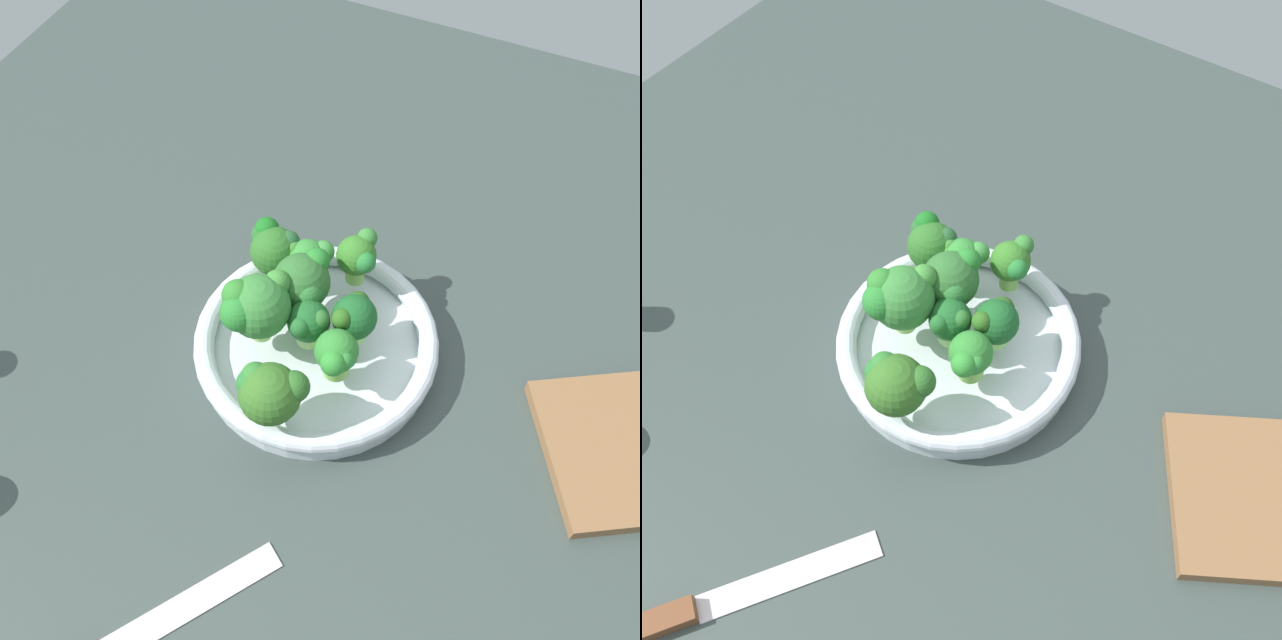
{
  "view_description": "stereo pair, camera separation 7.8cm",
  "coord_description": "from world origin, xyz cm",
  "views": [
    {
      "loc": [
        19.1,
        -40.32,
        70.72
      ],
      "look_at": [
        0.44,
        0.76,
        7.02
      ],
      "focal_mm": 42.76,
      "sensor_mm": 36.0,
      "label": 1
    },
    {
      "loc": [
        25.89,
        -36.5,
        70.72
      ],
      "look_at": [
        0.44,
        0.76,
        7.02
      ],
      "focal_mm": 42.76,
      "sensor_mm": 36.0,
      "label": 2
    }
  ],
  "objects": [
    {
      "name": "broccoli_floret_8",
      "position": [
        3.52,
        2.42,
        7.26
      ],
      "size": [
        4.76,
        5.45,
        5.72
      ],
      "color": "#94DA6A",
      "rests_on": "bowl"
    },
    {
      "name": "broccoli_floret_0",
      "position": [
        0.98,
        9.51,
        7.96
      ],
      "size": [
        4.75,
        5.11,
        6.34
      ],
      "color": "#81BD51",
      "rests_on": "bowl"
    },
    {
      "name": "broccoli_floret_7",
      "position": [
        -8.0,
        7.16,
        7.55
      ],
      "size": [
        5.94,
        5.49,
        6.17
      ],
      "color": "#87CF57",
      "rests_on": "bowl"
    },
    {
      "name": "broccoli_floret_2",
      "position": [
        -4.01,
        7.4,
        7.53
      ],
      "size": [
        5.2,
        4.5,
        5.66
      ],
      "color": "#87C15E",
      "rests_on": "bowl"
    },
    {
      "name": "broccoli_floret_1",
      "position": [
        3.87,
        -2.78,
        7.59
      ],
      "size": [
        4.47,
        5.34,
        5.97
      ],
      "color": "#7FC14E",
      "rests_on": "bowl"
    },
    {
      "name": "broccoli_floret_4",
      "position": [
        0.17,
        -9.55,
        8.28
      ],
      "size": [
        6.89,
        6.1,
        7.16
      ],
      "color": "#8ABD5B",
      "rests_on": "bowl"
    },
    {
      "name": "ground_plane",
      "position": [
        0.0,
        0.0,
        -1.25
      ],
      "size": [
        130.0,
        130.0,
        2.5
      ],
      "primitive_type": "cube",
      "color": "#394542"
    },
    {
      "name": "broccoli_floret_5",
      "position": [
        -0.49,
        -0.25,
        7.19
      ],
      "size": [
        4.56,
        4.78,
        5.52
      ],
      "color": "#93C76C",
      "rests_on": "bowl"
    },
    {
      "name": "broccoli_floret_6",
      "position": [
        -5.64,
        -1.68,
        9.07
      ],
      "size": [
        6.86,
        7.72,
        8.23
      ],
      "color": "#A0D263",
      "rests_on": "bowl"
    },
    {
      "name": "bowl",
      "position": [
        0.44,
        0.76,
        2.05
      ],
      "size": [
        26.3,
        26.3,
        4.02
      ],
      "color": "silver",
      "rests_on": "ground_plane"
    },
    {
      "name": "broccoli_floret_3",
      "position": [
        -2.76,
        3.58,
        8.32
      ],
      "size": [
        6.12,
        6.5,
        7.36
      ],
      "color": "#82BE58",
      "rests_on": "bowl"
    },
    {
      "name": "knife",
      "position": [
        -3.93,
        -34.9,
        0.55
      ],
      "size": [
        17.09,
        23.25,
        1.5
      ],
      "color": "silver",
      "rests_on": "ground_plane"
    }
  ]
}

